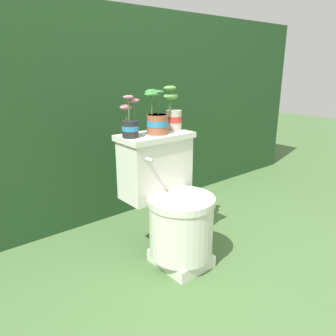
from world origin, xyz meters
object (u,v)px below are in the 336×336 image
at_px(toilet, 171,203).
at_px(potted_plant_midleft, 157,119).
at_px(potted_plant_middle, 173,113).
at_px(potted_plant_left, 130,123).

distance_m(toilet, potted_plant_midleft, 0.46).
bearing_deg(potted_plant_middle, toilet, -133.64).
xyz_separation_m(potted_plant_midleft, potted_plant_middle, (0.14, 0.03, 0.01)).
xyz_separation_m(potted_plant_left, potted_plant_middle, (0.30, 0.01, 0.02)).
height_order(toilet, potted_plant_midleft, potted_plant_midleft).
height_order(toilet, potted_plant_left, potted_plant_left).
relative_size(potted_plant_midleft, potted_plant_middle, 0.95).
xyz_separation_m(toilet, potted_plant_middle, (0.14, 0.15, 0.46)).
bearing_deg(potted_plant_left, potted_plant_midleft, -5.17).
bearing_deg(potted_plant_midleft, potted_plant_middle, 11.66).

